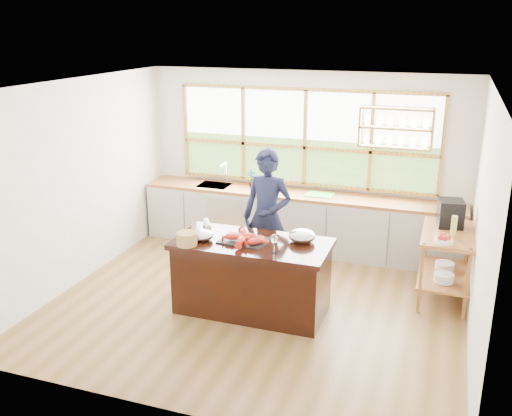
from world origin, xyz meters
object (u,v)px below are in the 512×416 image
at_px(island, 252,276).
at_px(cook, 267,217).
at_px(wicker_basket, 187,239).
at_px(espresso_machine, 450,213).

relative_size(island, cook, 1.01).
relative_size(cook, wicker_basket, 7.64).
bearing_deg(wicker_basket, island, 27.18).
relative_size(island, espresso_machine, 5.38).
height_order(espresso_machine, wicker_basket, espresso_machine).
height_order(island, cook, cook).
distance_m(island, espresso_machine, 2.64).
relative_size(espresso_machine, wicker_basket, 1.43).
bearing_deg(island, wicker_basket, -152.82).
relative_size(island, wicker_basket, 7.69).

